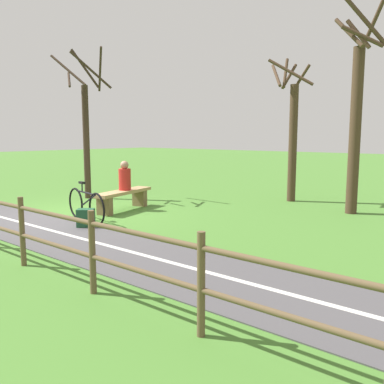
% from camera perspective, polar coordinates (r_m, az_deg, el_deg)
% --- Properties ---
extents(ground_plane, '(80.00, 80.00, 0.00)m').
position_cam_1_polar(ground_plane, '(10.60, -16.10, -3.01)').
color(ground_plane, '#477A2D').
extents(paved_path, '(2.10, 36.00, 0.02)m').
position_cam_1_polar(paved_path, '(6.74, -6.24, -8.86)').
color(paved_path, '#4C494C').
rests_on(paved_path, ground_plane).
extents(path_centre_line, '(0.17, 32.00, 0.00)m').
position_cam_1_polar(path_centre_line, '(6.74, -6.24, -8.78)').
color(path_centre_line, silver).
rests_on(path_centre_line, paved_path).
extents(bench, '(2.04, 0.85, 0.52)m').
position_cam_1_polar(bench, '(10.86, -9.49, -0.61)').
color(bench, '#A88456').
rests_on(bench, ground_plane).
extents(person_seated, '(0.38, 0.38, 0.76)m').
position_cam_1_polar(person_seated, '(10.87, -9.27, 2.02)').
color(person_seated, '#B2231E').
rests_on(person_seated, bench).
extents(bicycle, '(0.37, 1.77, 0.90)m').
position_cam_1_polar(bicycle, '(9.63, -14.45, -1.74)').
color(bicycle, black).
rests_on(bicycle, ground_plane).
extents(backpack, '(0.42, 0.43, 0.39)m').
position_cam_1_polar(backpack, '(9.05, -14.44, -3.53)').
color(backpack, '#1E4C2D').
rests_on(backpack, ground_plane).
extents(fence_roadside, '(0.12, 13.74, 1.04)m').
position_cam_1_polar(fence_roadside, '(6.64, -22.44, -4.25)').
color(fence_roadside, brown).
rests_on(fence_roadside, ground_plane).
extents(tree_near_bench, '(1.19, 1.58, 4.16)m').
position_cam_1_polar(tree_near_bench, '(12.46, 13.63, 7.96)').
color(tree_near_bench, '#473323').
rests_on(tree_near_bench, ground_plane).
extents(tree_by_path, '(1.50, 1.42, 4.51)m').
position_cam_1_polar(tree_by_path, '(13.07, -14.44, 8.41)').
color(tree_by_path, '#38281E').
rests_on(tree_by_path, ground_plane).
extents(tree_far_right, '(1.26, 1.27, 5.15)m').
position_cam_1_polar(tree_far_right, '(10.90, 21.71, 9.55)').
color(tree_far_right, '#473323').
rests_on(tree_far_right, ground_plane).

